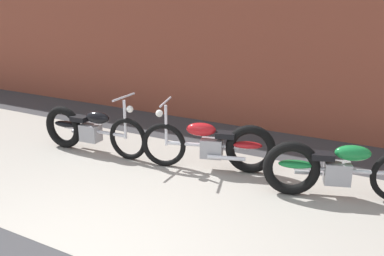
% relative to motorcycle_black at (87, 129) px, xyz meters
% --- Properties ---
extents(sidewalk_slab, '(36.00, 3.50, 0.01)m').
position_rel_motorcycle_black_xyz_m(sidewalk_slab, '(2.08, -0.59, -0.40)').
color(sidewalk_slab, '#9E998E').
rests_on(sidewalk_slab, ground).
extents(motorcycle_black, '(2.01, 0.58, 1.03)m').
position_rel_motorcycle_black_xyz_m(motorcycle_black, '(0.00, 0.00, 0.00)').
color(motorcycle_black, black).
rests_on(motorcycle_black, ground).
extents(motorcycle_red, '(1.94, 0.84, 1.03)m').
position_rel_motorcycle_black_xyz_m(motorcycle_red, '(2.22, 0.34, 0.00)').
color(motorcycle_red, black).
rests_on(motorcycle_red, ground).
extents(motorcycle_green, '(1.92, 0.89, 1.03)m').
position_rel_motorcycle_black_xyz_m(motorcycle_green, '(3.88, 0.25, 0.00)').
color(motorcycle_green, black).
rests_on(motorcycle_green, ground).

